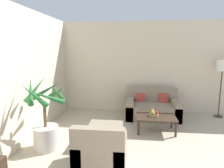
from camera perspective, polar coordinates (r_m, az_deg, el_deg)
wall_back at (r=6.21m, az=18.10°, el=4.50°), size 8.40×0.06×2.70m
wall_left at (r=3.80m, az=-28.68°, el=0.70°), size 0.06×7.53×2.70m
potted_palm at (r=4.02m, az=-18.44°, el=-10.81°), size 0.79×0.87×1.39m
sofa_loveseat at (r=5.71m, az=11.42°, el=-6.76°), size 1.44×0.87×0.79m
floor_lamp at (r=6.20m, az=29.04°, el=4.01°), size 0.35×0.35×1.61m
coffee_table at (r=4.76m, az=12.49°, el=-9.56°), size 0.89×0.60×0.36m
fruit_bowl at (r=4.76m, az=11.85°, el=-8.61°), size 0.22×0.22×0.05m
apple_red at (r=4.72m, az=12.61°, el=-8.04°), size 0.07×0.07×0.07m
apple_green at (r=4.69m, az=11.51°, el=-8.04°), size 0.08×0.08×0.08m
orange_fruit at (r=4.78m, az=11.56°, el=-7.65°), size 0.09×0.09×0.09m
armchair at (r=3.32m, az=-3.12°, el=-19.23°), size 0.77×0.80×0.80m
ottoman at (r=4.10m, az=-1.87°, el=-14.18°), size 0.67×0.52×0.41m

